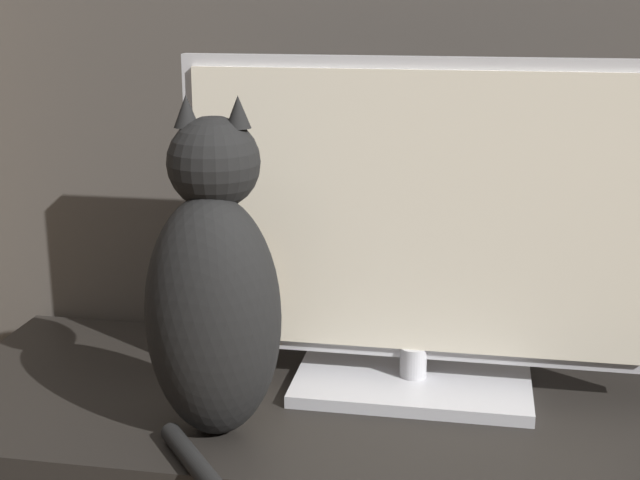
{
  "coord_description": "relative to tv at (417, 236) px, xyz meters",
  "views": [
    {
      "loc": [
        0.22,
        -0.37,
        1.16
      ],
      "look_at": [
        -0.0,
        0.88,
        0.81
      ],
      "focal_mm": 50.0,
      "sensor_mm": 36.0,
      "label": 1
    }
  ],
  "objects": [
    {
      "name": "tv",
      "position": [
        0.0,
        0.0,
        0.0
      ],
      "size": [
        0.75,
        0.23,
        0.53
      ],
      "color": "#B7B7BC",
      "rests_on": "tv_stand"
    },
    {
      "name": "cat",
      "position": [
        -0.27,
        -0.2,
        -0.05
      ],
      "size": [
        0.21,
        0.32,
        0.49
      ],
      "rotation": [
        0.0,
        0.0,
        0.08
      ],
      "color": "black",
      "rests_on": "tv_stand"
    }
  ]
}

